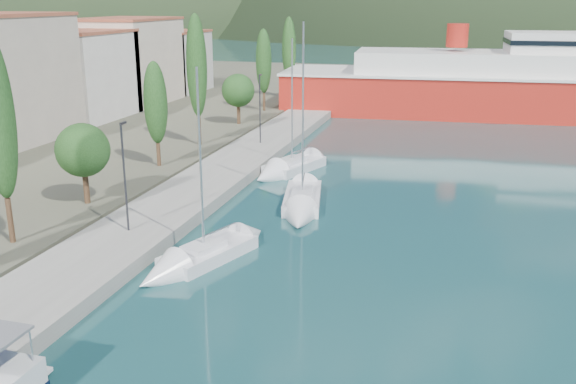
% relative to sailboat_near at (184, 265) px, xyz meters
% --- Properties ---
extents(ground, '(1400.00, 1400.00, 0.00)m').
position_rel_sailboat_near_xyz_m(ground, '(4.46, 109.50, -0.30)').
color(ground, '#1B484A').
extents(quay, '(5.00, 88.00, 0.80)m').
position_rel_sailboat_near_xyz_m(quay, '(-4.54, 15.50, 0.10)').
color(quay, gray).
rests_on(quay, ground).
extents(town_buildings, '(9.20, 69.20, 11.30)m').
position_rel_sailboat_near_xyz_m(town_buildings, '(-27.54, 26.40, 5.27)').
color(town_buildings, beige).
rests_on(town_buildings, land_strip).
extents(tree_row, '(3.38, 62.80, 11.33)m').
position_rel_sailboat_near_xyz_m(tree_row, '(-9.71, 21.27, 5.64)').
color(tree_row, '#47301E').
rests_on(tree_row, land_strip).
extents(lamp_posts, '(0.15, 44.08, 6.06)m').
position_rel_sailboat_near_xyz_m(lamp_posts, '(-4.54, 3.80, 3.79)').
color(lamp_posts, '#2D2D33').
rests_on(lamp_posts, quay).
extents(sailboat_near, '(4.69, 7.94, 10.94)m').
position_rel_sailboat_near_xyz_m(sailboat_near, '(0.00, 0.00, 0.00)').
color(sailboat_near, silver).
rests_on(sailboat_near, ground).
extents(sailboat_mid, '(4.04, 9.14, 12.75)m').
position_rel_sailboat_near_xyz_m(sailboat_mid, '(3.38, 10.30, 0.01)').
color(sailboat_mid, silver).
rests_on(sailboat_mid, ground).
extents(sailboat_far, '(4.90, 8.05, 11.29)m').
position_rel_sailboat_near_xyz_m(sailboat_far, '(-0.47, 18.83, 0.02)').
color(sailboat_far, silver).
rests_on(sailboat_far, ground).
extents(ferry, '(56.21, 16.04, 11.02)m').
position_rel_sailboat_near_xyz_m(ferry, '(19.12, 51.94, 3.05)').
color(ferry, '#B12116').
rests_on(ferry, ground).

